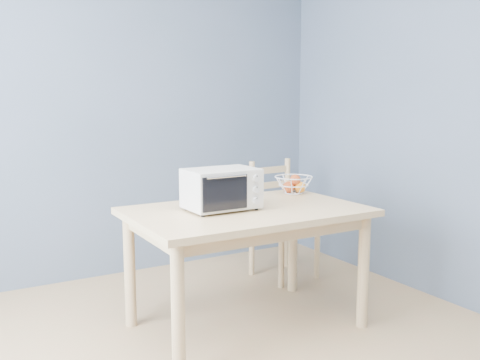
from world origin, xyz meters
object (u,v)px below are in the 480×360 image
dining_table (246,225)px  fruit_basket (293,184)px  dining_chair (281,220)px  toaster_oven (219,189)px

dining_table → fruit_basket: 0.64m
dining_table → dining_chair: size_ratio=1.52×
dining_table → toaster_oven: size_ratio=3.27×
dining_table → toaster_oven: toaster_oven is taller
fruit_basket → dining_chair: size_ratio=0.29×
dining_table → fruit_basket: bearing=27.1°
toaster_oven → fruit_basket: 0.76m
fruit_basket → toaster_oven: bearing=-161.4°
dining_chair → dining_table: bearing=-142.0°
dining_chair → toaster_oven: bearing=-149.3°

